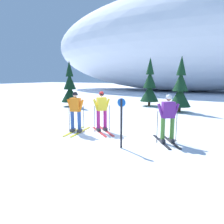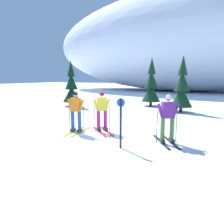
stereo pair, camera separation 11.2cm
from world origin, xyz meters
name	(u,v)px [view 2 (the right image)]	position (x,y,z in m)	size (l,w,h in m)	color
ground_plane	(111,137)	(0.00, 0.00, 0.00)	(120.00, 120.00, 0.00)	white
skier_orange_jacket	(76,111)	(-1.61, -0.10, 0.90)	(0.79, 1.75, 1.73)	gold
skier_purple_jacket	(168,118)	(2.14, 0.27, 0.91)	(1.33, 1.68, 1.74)	black
skier_yellow_jacket	(102,111)	(-0.74, 0.57, 0.90)	(1.61, 1.46, 1.74)	red
pine_tree_far_left	(71,87)	(-6.92, 6.15, 1.50)	(1.38, 1.38, 3.58)	#47301E
pine_tree_center_left	(151,86)	(-1.38, 9.23, 1.60)	(1.48, 1.48, 3.83)	#47301E
pine_tree_center_right	(182,89)	(1.31, 7.37, 1.55)	(1.43, 1.43, 3.70)	#47301E
snow_ridge_background	(185,42)	(-2.42, 28.72, 7.71)	(46.25, 21.32, 15.42)	white
trail_marker_post	(121,120)	(0.93, -1.00, 0.94)	(0.28, 0.07, 1.66)	black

